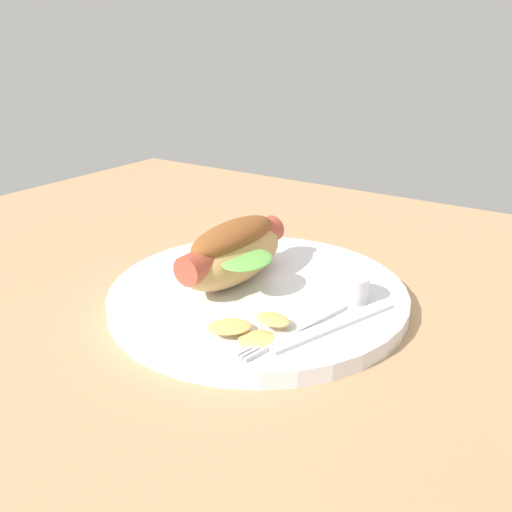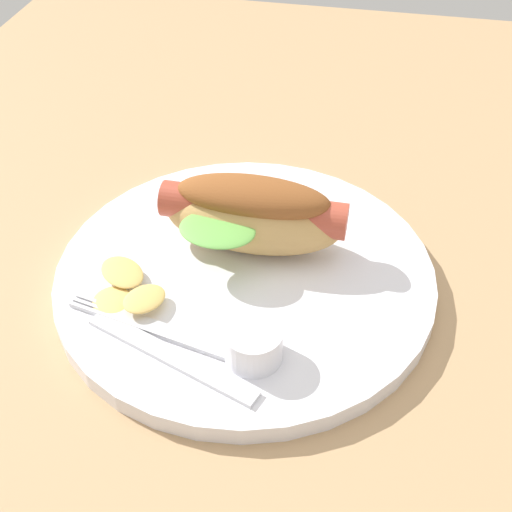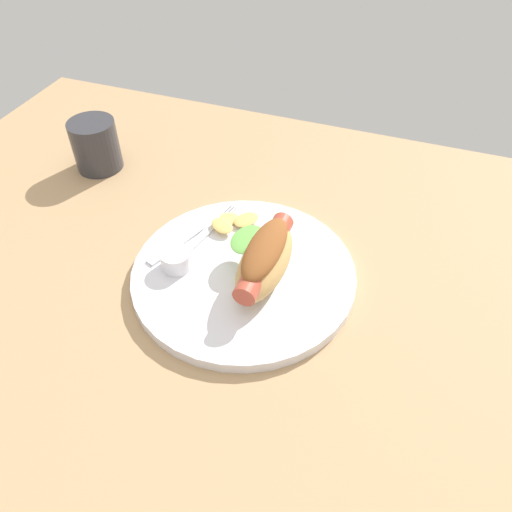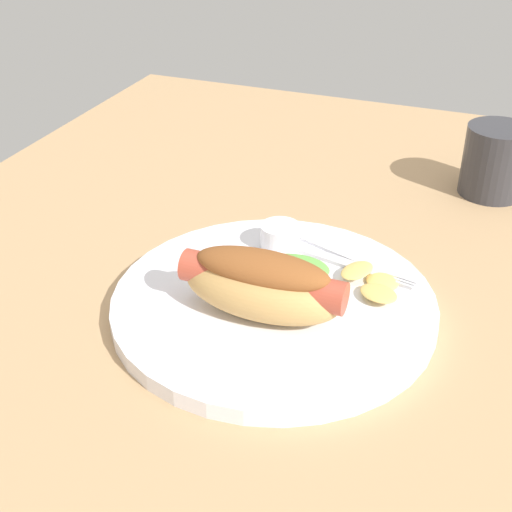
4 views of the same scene
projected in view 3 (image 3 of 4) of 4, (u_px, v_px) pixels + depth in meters
The scene contains 8 objects.
ground_plane at pixel (234, 287), 68.71cm from camera, with size 120.00×90.00×1.80cm, color tan.
plate at pixel (244, 274), 68.05cm from camera, with size 30.28×30.28×1.60cm, color white.
hot_dog at pixel (265, 258), 64.44cm from camera, with size 8.54×15.03×6.37cm.
sauce_ramekin at pixel (176, 260), 67.04cm from camera, with size 4.10×4.10×2.60cm, color white.
fork at pixel (202, 237), 71.96cm from camera, with size 4.51×15.53×0.40cm.
knife at pixel (186, 237), 71.90cm from camera, with size 14.02×1.40×0.36cm, color silver.
chips_pile at pixel (233, 221), 73.74cm from camera, with size 7.38×7.16×1.49cm.
drinking_cup at pixel (96, 145), 84.77cm from camera, with size 7.81×7.81×8.59cm, color #333338.
Camera 3 is at (-18.58, 42.30, 50.22)cm, focal length 35.12 mm.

